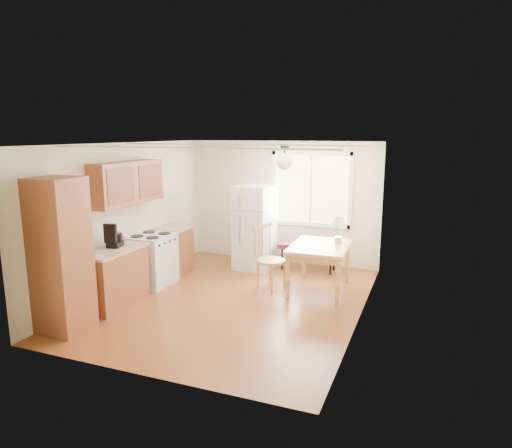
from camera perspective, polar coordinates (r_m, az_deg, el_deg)
The scene contains 11 objects.
room_shell at distance 7.14m, azimuth -2.85°, elevation -0.07°, with size 4.60×5.60×2.62m.
kitchen_run at distance 7.58m, azimuth -16.78°, elevation -3.06°, with size 0.65×3.40×2.20m.
window_unit at distance 9.21m, azimuth 6.88°, elevation 4.34°, with size 1.64×0.05×1.51m.
pendant_light at distance 7.14m, azimuth 3.59°, elevation 7.90°, with size 0.26×0.26×0.40m.
refrigerator at distance 8.96m, azimuth -0.18°, elevation -0.45°, with size 0.74×0.74×1.66m.
bench at distance 8.99m, azimuth 6.55°, elevation -2.83°, with size 1.19×0.55×0.53m.
dining_table at distance 7.84m, azimuth 8.00°, elevation -3.35°, with size 0.99×1.30×0.79m.
chair at distance 7.88m, azimuth 1.34°, elevation -3.52°, with size 0.54×0.54×1.11m.
table_lamp at distance 7.94m, azimuth 10.29°, elevation 0.04°, with size 0.27×0.27×0.47m.
coffee_maker at distance 7.46m, azimuth -17.33°, elevation -1.72°, with size 0.24×0.29×0.39m.
kettle at distance 7.66m, azimuth -16.52°, elevation -1.81°, with size 0.10×0.10×0.20m.
Camera 1 is at (2.86, -6.39, 2.67)m, focal length 32.00 mm.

